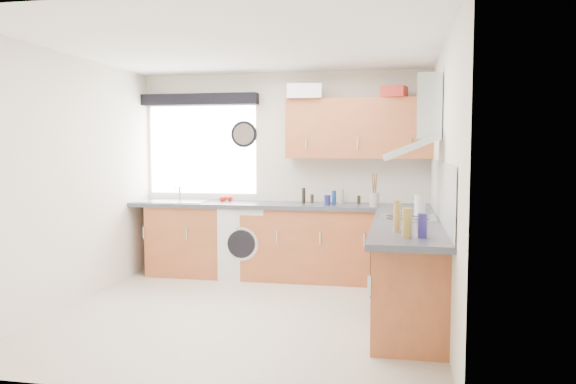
% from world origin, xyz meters
% --- Properties ---
extents(ground_plane, '(3.60, 3.60, 0.00)m').
position_xyz_m(ground_plane, '(0.00, 0.00, 0.00)').
color(ground_plane, beige).
extents(ceiling, '(3.60, 3.60, 0.02)m').
position_xyz_m(ceiling, '(0.00, 0.00, 2.50)').
color(ceiling, white).
rests_on(ceiling, wall_back).
extents(wall_back, '(3.60, 0.02, 2.50)m').
position_xyz_m(wall_back, '(0.00, 1.80, 1.25)').
color(wall_back, silver).
rests_on(wall_back, ground_plane).
extents(wall_front, '(3.60, 0.02, 2.50)m').
position_xyz_m(wall_front, '(0.00, -1.80, 1.25)').
color(wall_front, silver).
rests_on(wall_front, ground_plane).
extents(wall_left, '(0.02, 3.60, 2.50)m').
position_xyz_m(wall_left, '(-1.80, 0.00, 1.25)').
color(wall_left, silver).
rests_on(wall_left, ground_plane).
extents(wall_right, '(0.02, 3.60, 2.50)m').
position_xyz_m(wall_right, '(1.80, 0.00, 1.25)').
color(wall_right, silver).
rests_on(wall_right, ground_plane).
extents(window, '(1.40, 0.02, 1.10)m').
position_xyz_m(window, '(-1.05, 1.79, 1.55)').
color(window, silver).
rests_on(window, wall_back).
extents(window_blind, '(1.50, 0.18, 0.14)m').
position_xyz_m(window_blind, '(-1.05, 1.70, 2.18)').
color(window_blind, black).
rests_on(window_blind, wall_back).
extents(splashback, '(0.01, 3.00, 0.54)m').
position_xyz_m(splashback, '(1.79, 0.30, 1.18)').
color(splashback, white).
rests_on(splashback, wall_right).
extents(base_cab_back, '(3.00, 0.58, 0.86)m').
position_xyz_m(base_cab_back, '(-0.10, 1.51, 0.43)').
color(base_cab_back, brown).
rests_on(base_cab_back, ground_plane).
extents(base_cab_corner, '(0.60, 0.60, 0.86)m').
position_xyz_m(base_cab_corner, '(1.50, 1.50, 0.43)').
color(base_cab_corner, brown).
rests_on(base_cab_corner, ground_plane).
extents(base_cab_right, '(0.58, 2.10, 0.86)m').
position_xyz_m(base_cab_right, '(1.51, 0.15, 0.43)').
color(base_cab_right, brown).
rests_on(base_cab_right, ground_plane).
extents(worktop_back, '(3.60, 0.62, 0.05)m').
position_xyz_m(worktop_back, '(0.00, 1.50, 0.89)').
color(worktop_back, '#31333C').
rests_on(worktop_back, base_cab_back).
extents(worktop_right, '(0.62, 2.42, 0.05)m').
position_xyz_m(worktop_right, '(1.50, 0.00, 0.89)').
color(worktop_right, '#31333C').
rests_on(worktop_right, base_cab_right).
extents(sink, '(0.84, 0.46, 0.10)m').
position_xyz_m(sink, '(-1.33, 1.50, 0.95)').
color(sink, '#B1BEC4').
rests_on(sink, worktop_back).
extents(oven, '(0.56, 0.58, 0.85)m').
position_xyz_m(oven, '(1.50, 0.30, 0.42)').
color(oven, black).
rests_on(oven, ground_plane).
extents(hob_plate, '(0.52, 0.52, 0.01)m').
position_xyz_m(hob_plate, '(1.50, 0.30, 0.92)').
color(hob_plate, '#B1BEC4').
rests_on(hob_plate, worktop_right).
extents(extractor_hood, '(0.52, 0.78, 0.66)m').
position_xyz_m(extractor_hood, '(1.60, 0.30, 1.77)').
color(extractor_hood, '#B1BEC4').
rests_on(extractor_hood, wall_right).
extents(upper_cabinets, '(1.70, 0.35, 0.70)m').
position_xyz_m(upper_cabinets, '(0.95, 1.62, 1.80)').
color(upper_cabinets, brown).
rests_on(upper_cabinets, wall_back).
extents(washing_machine, '(0.65, 0.63, 0.91)m').
position_xyz_m(washing_machine, '(-0.38, 1.52, 0.45)').
color(washing_machine, silver).
rests_on(washing_machine, ground_plane).
extents(wall_clock, '(0.33, 0.04, 0.33)m').
position_xyz_m(wall_clock, '(-0.50, 1.78, 1.75)').
color(wall_clock, black).
rests_on(wall_clock, wall_back).
extents(casserole, '(0.43, 0.34, 0.17)m').
position_xyz_m(casserole, '(0.32, 1.52, 2.23)').
color(casserole, silver).
rests_on(casserole, upper_cabinets).
extents(storage_box, '(0.31, 0.28, 0.12)m').
position_xyz_m(storage_box, '(1.35, 1.52, 2.21)').
color(storage_box, maroon).
rests_on(storage_box, upper_cabinets).
extents(utensil_pot, '(0.12, 0.12, 0.15)m').
position_xyz_m(utensil_pot, '(1.15, 1.35, 0.99)').
color(utensil_pot, gray).
rests_on(utensil_pot, worktop_back).
extents(kitchen_roll, '(0.13, 0.13, 0.23)m').
position_xyz_m(kitchen_roll, '(1.62, 0.42, 1.02)').
color(kitchen_roll, silver).
rests_on(kitchen_roll, worktop_right).
extents(tomato_cluster, '(0.19, 0.19, 0.07)m').
position_xyz_m(tomato_cluster, '(-0.70, 1.65, 0.95)').
color(tomato_cluster, red).
rests_on(tomato_cluster, worktop_back).
extents(jar_0, '(0.05, 0.05, 0.16)m').
position_xyz_m(jar_0, '(0.68, 1.48, 0.99)').
color(jar_0, navy).
rests_on(jar_0, worktop_back).
extents(jar_1, '(0.04, 0.04, 0.10)m').
position_xyz_m(jar_1, '(0.39, 1.63, 0.96)').
color(jar_1, black).
rests_on(jar_1, worktop_back).
extents(jar_2, '(0.07, 0.07, 0.12)m').
position_xyz_m(jar_2, '(0.61, 1.38, 0.97)').
color(jar_2, navy).
rests_on(jar_2, worktop_back).
extents(jar_3, '(0.04, 0.04, 0.19)m').
position_xyz_m(jar_3, '(0.30, 1.54, 1.00)').
color(jar_3, black).
rests_on(jar_3, worktop_back).
extents(jar_4, '(0.08, 0.08, 0.17)m').
position_xyz_m(jar_4, '(0.74, 1.66, 1.00)').
color(jar_4, '#B1AA97').
rests_on(jar_4, worktop_back).
extents(jar_5, '(0.04, 0.04, 0.10)m').
position_xyz_m(jar_5, '(0.96, 1.64, 0.96)').
color(jar_5, black).
rests_on(jar_5, worktop_back).
extents(bottle_0, '(0.07, 0.07, 0.22)m').
position_xyz_m(bottle_0, '(1.48, -0.84, 1.02)').
color(bottle_0, olive).
rests_on(bottle_0, worktop_right).
extents(bottle_1, '(0.07, 0.07, 0.18)m').
position_xyz_m(bottle_1, '(1.59, -0.83, 1.00)').
color(bottle_1, navy).
rests_on(bottle_1, worktop_right).
extents(bottle_2, '(0.06, 0.06, 0.25)m').
position_xyz_m(bottle_2, '(1.41, -0.56, 1.04)').
color(bottle_2, olive).
rests_on(bottle_2, worktop_right).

